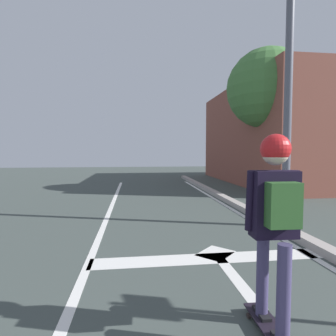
% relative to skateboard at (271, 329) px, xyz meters
% --- Properties ---
extents(lane_line_center, '(0.12, 20.00, 0.01)m').
position_rel_skateboard_xyz_m(lane_line_center, '(-1.83, 1.92, -0.06)').
color(lane_line_center, silver).
rests_on(lane_line_center, ground).
extents(lane_line_curbside, '(0.12, 20.00, 0.01)m').
position_rel_skateboard_xyz_m(lane_line_curbside, '(1.52, 1.92, -0.06)').
color(lane_line_curbside, silver).
rests_on(lane_line_curbside, ground).
extents(stop_bar, '(3.50, 0.40, 0.01)m').
position_rel_skateboard_xyz_m(stop_bar, '(-0.08, 1.74, -0.06)').
color(stop_bar, silver).
rests_on(stop_bar, ground).
extents(lane_arrow_stem, '(0.16, 1.40, 0.01)m').
position_rel_skateboard_xyz_m(lane_arrow_stem, '(0.10, 1.08, -0.06)').
color(lane_arrow_stem, silver).
rests_on(lane_arrow_stem, ground).
extents(lane_arrow_head, '(0.71, 0.71, 0.01)m').
position_rel_skateboard_xyz_m(lane_arrow_head, '(0.10, 1.93, -0.06)').
color(lane_arrow_head, silver).
rests_on(lane_arrow_head, ground).
extents(curb_strip, '(0.24, 24.00, 0.14)m').
position_rel_skateboard_xyz_m(curb_strip, '(1.77, 1.92, 0.00)').
color(curb_strip, '#A29A94').
rests_on(curb_strip, ground).
extents(skateboard, '(0.23, 0.79, 0.08)m').
position_rel_skateboard_xyz_m(skateboard, '(0.00, 0.00, 0.00)').
color(skateboard, black).
rests_on(skateboard, ground).
extents(skater, '(0.46, 0.62, 1.67)m').
position_rel_skateboard_xyz_m(skater, '(-0.00, -0.02, 1.08)').
color(skater, '#433C66').
rests_on(skater, skateboard).
extents(traffic_signal_mast, '(4.40, 0.34, 5.93)m').
position_rel_skateboard_xyz_m(traffic_signal_mast, '(0.81, 3.24, 4.23)').
color(traffic_signal_mast, '#595B68').
rests_on(traffic_signal_mast, ground).
extents(roadside_tree, '(3.13, 3.13, 5.64)m').
position_rel_skateboard_xyz_m(roadside_tree, '(4.06, 8.21, 4.00)').
color(roadside_tree, brown).
rests_on(roadside_tree, ground).
extents(building_block, '(9.37, 9.53, 4.85)m').
position_rel_skateboard_xyz_m(building_block, '(8.36, 11.10, 2.36)').
color(building_block, brown).
rests_on(building_block, ground).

